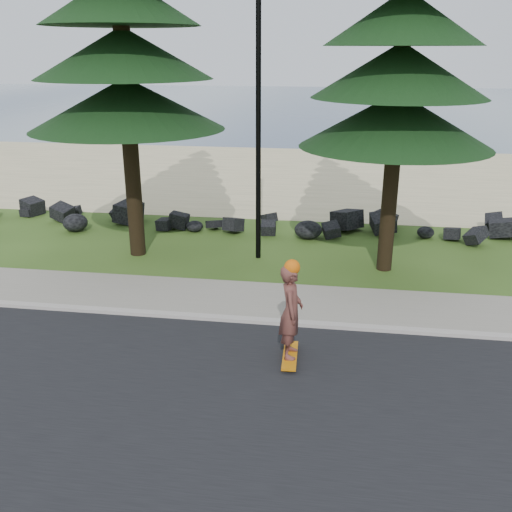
# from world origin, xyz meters

# --- Properties ---
(ground) EXTENTS (160.00, 160.00, 0.00)m
(ground) POSITION_xyz_m (0.00, 0.00, 0.00)
(ground) COLOR #2E4916
(ground) RESTS_ON ground
(road) EXTENTS (160.00, 7.00, 0.02)m
(road) POSITION_xyz_m (0.00, -4.50, 0.01)
(road) COLOR black
(road) RESTS_ON ground
(kerb) EXTENTS (160.00, 0.20, 0.10)m
(kerb) POSITION_xyz_m (0.00, -0.90, 0.05)
(kerb) COLOR #AFA69D
(kerb) RESTS_ON ground
(sidewalk) EXTENTS (160.00, 2.00, 0.08)m
(sidewalk) POSITION_xyz_m (0.00, 0.20, 0.04)
(sidewalk) COLOR gray
(sidewalk) RESTS_ON ground
(beach_sand) EXTENTS (160.00, 15.00, 0.01)m
(beach_sand) POSITION_xyz_m (0.00, 14.50, 0.01)
(beach_sand) COLOR tan
(beach_sand) RESTS_ON ground
(ocean) EXTENTS (160.00, 58.00, 0.01)m
(ocean) POSITION_xyz_m (0.00, 51.00, 0.00)
(ocean) COLOR #3A506E
(ocean) RESTS_ON ground
(seawall_boulders) EXTENTS (60.00, 2.40, 1.10)m
(seawall_boulders) POSITION_xyz_m (0.00, 5.60, 0.00)
(seawall_boulders) COLOR black
(seawall_boulders) RESTS_ON ground
(lamp_post) EXTENTS (0.25, 0.14, 8.14)m
(lamp_post) POSITION_xyz_m (0.00, 3.20, 4.13)
(lamp_post) COLOR black
(lamp_post) RESTS_ON ground
(skateboarder) EXTENTS (0.46, 1.11, 2.04)m
(skateboarder) POSITION_xyz_m (1.41, -2.37, 1.03)
(skateboarder) COLOR #C26C0B
(skateboarder) RESTS_ON ground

